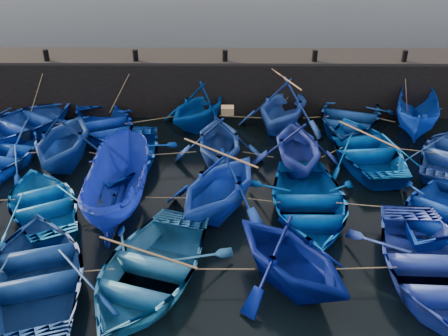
{
  "coord_description": "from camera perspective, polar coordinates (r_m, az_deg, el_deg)",
  "views": [
    {
      "loc": [
        0.11,
        -12.24,
        9.34
      ],
      "look_at": [
        0.0,
        3.2,
        0.7
      ],
      "focal_mm": 40.0,
      "sensor_mm": 36.0,
      "label": 1
    }
  ],
  "objects": [
    {
      "name": "ground",
      "position": [
        15.4,
        -0.08,
        -8.12
      ],
      "size": [
        120.0,
        120.0,
        0.0
      ],
      "primitive_type": "plane",
      "color": "black",
      "rests_on": "ground"
    },
    {
      "name": "quay_wall",
      "position": [
        24.13,
        0.12,
        9.65
      ],
      "size": [
        26.0,
        2.5,
        2.5
      ],
      "primitive_type": "cube",
      "color": "black",
      "rests_on": "ground"
    },
    {
      "name": "quay_top",
      "position": [
        23.73,
        0.13,
        12.63
      ],
      "size": [
        26.0,
        2.5,
        0.12
      ],
      "primitive_type": "cube",
      "color": "black",
      "rests_on": "quay_wall"
    },
    {
      "name": "bollard_0",
      "position": [
        24.18,
        -19.66,
        12.05
      ],
      "size": [
        0.24,
        0.24,
        0.5
      ],
      "primitive_type": "cylinder",
      "color": "black",
      "rests_on": "quay_top"
    },
    {
      "name": "bollard_1",
      "position": [
        23.14,
        -10.08,
        12.56
      ],
      "size": [
        0.24,
        0.24,
        0.5
      ],
      "primitive_type": "cylinder",
      "color": "black",
      "rests_on": "quay_top"
    },
    {
      "name": "bollard_2",
      "position": [
        22.78,
        0.11,
        12.73
      ],
      "size": [
        0.24,
        0.24,
        0.5
      ],
      "primitive_type": "cylinder",
      "color": "black",
      "rests_on": "quay_top"
    },
    {
      "name": "bollard_3",
      "position": [
        23.11,
        10.33,
        12.51
      ],
      "size": [
        0.24,
        0.24,
        0.5
      ],
      "primitive_type": "cylinder",
      "color": "black",
      "rests_on": "quay_top"
    },
    {
      "name": "bollard_4",
      "position": [
        24.1,
        19.95,
        11.95
      ],
      "size": [
        0.24,
        0.24,
        0.5
      ],
      "primitive_type": "cylinder",
      "color": "black",
      "rests_on": "quay_top"
    },
    {
      "name": "boat_0",
      "position": [
        23.15,
        -22.21,
        4.72
      ],
      "size": [
        6.44,
        6.78,
        1.14
      ],
      "primitive_type": "imported",
      "rotation": [
        0.0,
        0.0,
        2.51
      ],
      "color": "navy",
      "rests_on": "ground"
    },
    {
      "name": "boat_1",
      "position": [
        22.1,
        -13.57,
        4.87
      ],
      "size": [
        5.42,
        6.1,
        1.05
      ],
      "primitive_type": "imported",
      "rotation": [
        0.0,
        0.0,
        0.44
      ],
      "color": "#072893",
      "rests_on": "ground"
    },
    {
      "name": "boat_2",
      "position": [
        22.12,
        -2.89,
        7.12
      ],
      "size": [
        4.89,
        5.08,
        2.05
      ],
      "primitive_type": "imported",
      "rotation": [
        0.0,
        0.0,
        -0.54
      ],
      "color": "#003E9C",
      "rests_on": "ground"
    },
    {
      "name": "boat_3",
      "position": [
        21.95,
        6.81,
        7.17
      ],
      "size": [
        5.22,
        5.56,
        2.34
      ],
      "primitive_type": "imported",
      "rotation": [
        0.0,
        0.0,
        -0.38
      ],
      "color": "blue",
      "rests_on": "ground"
    },
    {
      "name": "boat_4",
      "position": [
        22.9,
        14.13,
        5.8
      ],
      "size": [
        5.58,
        6.52,
        1.14
      ],
      "primitive_type": "imported",
      "rotation": [
        0.0,
        0.0,
        -0.35
      ],
      "color": "navy",
      "rests_on": "ground"
    },
    {
      "name": "boat_5",
      "position": [
        23.05,
        21.24,
        5.7
      ],
      "size": [
        3.12,
        4.96,
        1.8
      ],
      "primitive_type": "imported",
      "rotation": [
        0.0,
        0.0,
        -0.32
      ],
      "color": "#0A37AC",
      "rests_on": "ground"
    },
    {
      "name": "boat_6",
      "position": [
        20.84,
        -23.87,
        1.38
      ],
      "size": [
        4.21,
        5.18,
        0.94
      ],
      "primitive_type": "imported",
      "rotation": [
        0.0,
        0.0,
        2.91
      ],
      "color": "#083796",
      "rests_on": "ground"
    },
    {
      "name": "boat_7",
      "position": [
        19.8,
        -17.89,
        3.2
      ],
      "size": [
        3.89,
        4.44,
        2.23
      ],
      "primitive_type": "imported",
      "rotation": [
        0.0,
        0.0,
        3.09
      ],
      "color": "navy",
      "rests_on": "ground"
    },
    {
      "name": "boat_8",
      "position": [
        19.27,
        -11.16,
        1.36
      ],
      "size": [
        3.81,
        5.13,
        1.02
      ],
      "primitive_type": "imported",
      "rotation": [
        0.0,
        0.0,
        -0.06
      ],
      "color": "#033393",
      "rests_on": "ground"
    },
    {
      "name": "boat_9",
      "position": [
        18.89,
        -0.52,
        3.25
      ],
      "size": [
        3.71,
        4.24,
        2.13
      ],
      "primitive_type": "imported",
      "rotation": [
        0.0,
        0.0,
        3.2
      ],
      "color": "navy",
      "rests_on": "ground"
    },
    {
      "name": "boat_10",
      "position": [
        18.7,
        8.5,
        2.56
      ],
      "size": [
        3.55,
        4.08,
        2.09
      ],
      "primitive_type": "imported",
      "rotation": [
        0.0,
        0.0,
        3.17
      ],
      "color": "navy",
      "rests_on": "ground"
    },
    {
      "name": "boat_11",
      "position": [
        20.22,
        15.89,
        2.26
      ],
      "size": [
        4.29,
        5.62,
        1.09
      ],
      "primitive_type": "imported",
      "rotation": [
        0.0,
        0.0,
        3.25
      ],
      "color": "#004595",
      "rests_on": "ground"
    },
    {
      "name": "boat_14",
      "position": [
        17.26,
        -19.97,
        -3.67
      ],
      "size": [
        4.96,
        5.5,
        0.94
      ],
      "primitive_type": "imported",
      "rotation": [
        0.0,
        0.0,
        3.62
      ],
      "color": "blue",
      "rests_on": "ground"
    },
    {
      "name": "boat_15",
      "position": [
        16.46,
        -12.18,
        -2.07
      ],
      "size": [
        1.89,
        5.0,
        1.93
      ],
      "primitive_type": "imported",
      "rotation": [
        0.0,
        0.0,
        3.14
      ],
      "color": "#172EA7",
      "rests_on": "ground"
    },
    {
      "name": "boat_16",
      "position": [
        15.97,
        -0.51,
        -1.82
      ],
      "size": [
        5.2,
        5.42,
        2.21
      ],
      "primitive_type": "imported",
      "rotation": [
        0.0,
        0.0,
        -0.51
      ],
      "color": "#133BC0",
      "rests_on": "ground"
    },
    {
      "name": "boat_17",
      "position": [
        16.28,
        9.61,
        -3.96
      ],
      "size": [
        3.74,
        5.21,
        1.08
      ],
      "primitive_type": "imported",
      "rotation": [
        0.0,
        0.0,
        -0.0
      ],
      "color": "#0045A2",
      "rests_on": "ground"
    },
    {
      "name": "boat_18",
      "position": [
        17.16,
        23.41,
        -4.56
      ],
      "size": [
        5.47,
        5.7,
        0.96
      ],
      "primitive_type": "imported",
      "rotation": [
        0.0,
        0.0,
        -0.66
      ],
      "color": "#0C39B0",
      "rests_on": "ground"
    },
    {
      "name": "boat_21",
      "position": [
        14.25,
        -20.54,
        -11.1
      ],
      "size": [
        5.23,
        6.22,
        1.1
      ],
      "primitive_type": "imported",
      "rotation": [
        0.0,
        0.0,
        3.45
      ],
      "color": "navy",
      "rests_on": "ground"
    },
    {
      "name": "boat_22",
      "position": [
        13.63,
        -8.65,
        -11.36
      ],
      "size": [
        5.16,
        6.13,
        1.09
      ],
      "primitive_type": "imported",
      "rotation": [
        0.0,
        0.0,
        -0.31
      ],
      "color": "#2A75B8",
      "rests_on": "ground"
    },
    {
      "name": "boat_23",
      "position": [
        13.27,
        7.57,
        -9.8
      ],
      "size": [
        5.12,
        5.2,
        2.08
      ],
      "primitive_type": "imported",
      "rotation": [
        0.0,
        0.0,
        0.67
      ],
      "color": "#000F70",
      "rests_on": "ground"
    },
    {
      "name": "boat_24",
      "position": [
        14.6,
        22.59,
        -10.39
      ],
      "size": [
        4.17,
        5.65,
        1.13
      ],
      "primitive_type": "imported",
      "rotation": [
        0.0,
        0.0,
        -0.05
      ],
      "color": "blue",
      "rests_on": "ground"
    },
    {
      "name": "wooden_crate",
      "position": [
        18.4,
        0.4,
        6.61
      ],
      "size": [
        0.47,
        0.39,
        0.27
      ],
      "primitive_type": "cube",
      "color": "olive",
      "rests_on": "boat_9"
    },
    {
      "name": "mooring_ropes",
      "position": [
        19.09,
        0.63,
        2.91
      ],
      "size": [
        17.07,
        11.73,
        2.1
      ],
      "color": "tan",
      "rests_on": "ground"
    },
    {
      "name": "loose_oars",
      "position": [
        17.22,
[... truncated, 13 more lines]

